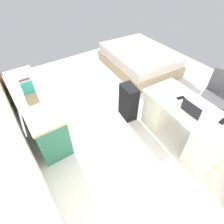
{
  "coord_description": "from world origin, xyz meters",
  "views": [
    {
      "loc": [
        -2.07,
        1.91,
        2.54
      ],
      "look_at": [
        -0.4,
        0.77,
        0.6
      ],
      "focal_mm": 29.5,
      "sensor_mm": 36.0,
      "label": 1
    }
  ],
  "objects": [
    {
      "name": "bed",
      "position": [
        1.13,
        -1.12,
        0.24
      ],
      "size": [
        2.01,
        1.55,
        0.58
      ],
      "color": "tan",
      "rests_on": "ground_plane"
    },
    {
      "name": "cell_phone_near_laptop",
      "position": [
        -1.51,
        -0.29,
        0.73
      ],
      "size": [
        0.08,
        0.14,
        0.01
      ],
      "primitive_type": "cube",
      "rotation": [
        0.0,
        0.0,
        0.09
      ],
      "color": "black",
      "rests_on": "desk"
    },
    {
      "name": "suitcase_black",
      "position": [
        -0.13,
        0.22,
        0.34
      ],
      "size": [
        0.39,
        0.27,
        0.68
      ],
      "primitive_type": "cube",
      "rotation": [
        0.0,
        0.0,
        -0.14
      ],
      "color": "black",
      "rests_on": "ground_plane"
    },
    {
      "name": "desk",
      "position": [
        -1.08,
        -0.17,
        0.38
      ],
      "size": [
        1.47,
        0.72,
        0.73
      ],
      "color": "silver",
      "rests_on": "ground_plane"
    },
    {
      "name": "cell_phone_by_mouse",
      "position": [
        -0.85,
        -0.21,
        0.73
      ],
      "size": [
        0.1,
        0.15,
        0.01
      ],
      "primitive_type": "cube",
      "rotation": [
        0.0,
        0.0,
        -0.25
      ],
      "color": "black",
      "rests_on": "desk"
    },
    {
      "name": "laptop",
      "position": [
        -1.17,
        -0.07,
        0.77
      ],
      "size": [
        0.32,
        0.23,
        0.21
      ],
      "color": "silver",
      "rests_on": "desk"
    },
    {
      "name": "credenza",
      "position": [
        0.54,
        1.68,
        0.38
      ],
      "size": [
        1.8,
        0.48,
        0.75
      ],
      "color": "#28664C",
      "rests_on": "ground_plane"
    },
    {
      "name": "figurine_small",
      "position": [
        0.91,
        1.68,
        0.81
      ],
      "size": [
        0.08,
        0.08,
        0.11
      ],
      "primitive_type": "cone",
      "color": "gold",
      "rests_on": "credenza"
    },
    {
      "name": "book_row",
      "position": [
        0.61,
        1.68,
        0.85
      ],
      "size": [
        0.15,
        0.17,
        0.21
      ],
      "color": "teal",
      "rests_on": "credenza"
    },
    {
      "name": "office_chair",
      "position": [
        -1.02,
        -1.04,
        0.42
      ],
      "size": [
        0.58,
        0.58,
        0.94
      ],
      "color": "black",
      "rests_on": "ground_plane"
    },
    {
      "name": "computer_mouse",
      "position": [
        -0.91,
        -0.12,
        0.74
      ],
      "size": [
        0.06,
        0.1,
        0.03
      ],
      "primitive_type": "ellipsoid",
      "rotation": [
        0.0,
        0.0,
        -0.04
      ],
      "color": "white",
      "rests_on": "desk"
    },
    {
      "name": "ground_plane",
      "position": [
        0.0,
        0.0,
        0.0
      ],
      "size": [
        5.45,
        5.45,
        0.0
      ],
      "primitive_type": "plane",
      "color": "silver"
    }
  ]
}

